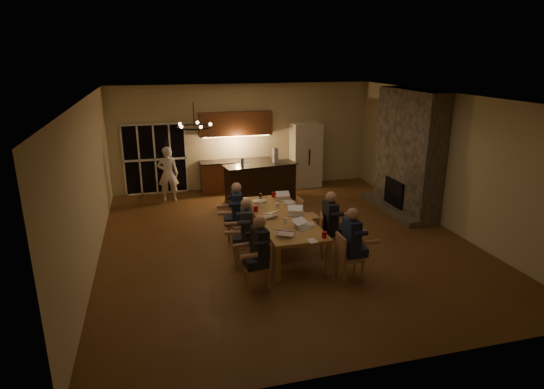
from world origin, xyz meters
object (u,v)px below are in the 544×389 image
Objects in this scene: plate_far at (290,202)px; chair_left_far at (240,224)px; laptop_c at (268,212)px; redcup_far at (273,195)px; person_right_mid at (330,224)px; mug_front at (285,220)px; chair_left_near at (257,265)px; plate_left at (283,232)px; laptop_d at (295,210)px; bar_blender at (275,155)px; laptop_e at (259,196)px; bar_island at (260,183)px; plate_near at (308,224)px; laptop_b at (304,223)px; redcup_mid at (256,209)px; dining_table at (282,232)px; standing_person at (168,174)px; person_left_mid at (247,232)px; person_right_near at (351,243)px; person_left_far at (237,213)px; bar_bottle at (242,162)px; can_silver at (296,225)px; laptop_a at (286,229)px; mug_back at (260,204)px; laptop_f at (284,196)px; person_left_near at (260,253)px; mug_mid at (277,205)px; chandelier at (194,127)px; refrigerator at (306,155)px; chair_right_far at (308,216)px; chair_right_near at (350,257)px; chair_right_mid at (331,235)px; chair_left_mid at (245,244)px; redcup_near at (324,235)px; can_cola at (260,196)px.

chair_left_far is at bearing -167.21° from plate_far.
laptop_c is 1.39m from redcup_far.
mug_front is (-0.94, 0.14, 0.11)m from person_right_mid.
plate_left is at bearing 133.90° from chair_left_near.
laptop_d is 3.57m from bar_blender.
bar_island is at bearing -106.15° from laptop_e.
laptop_b is at bearing -130.65° from plate_near.
redcup_mid is (0.35, -0.11, 0.37)m from chair_left_far.
dining_table is 4.62m from standing_person.
laptop_d is at bearing 51.56° from person_right_mid.
chair_left_near is at bearing 7.10° from person_left_mid.
person_right_near and person_left_far have the same top height.
can_silver is at bearing -86.07° from bar_bottle.
laptop_a is 1.75m from mug_back.
plate_left is 0.82× the size of plate_far.
can_silver is at bearing -76.01° from mug_back.
laptop_f is 0.34m from redcup_far.
person_left_near is 2.34m from mug_mid.
dining_table is 3.36m from bar_bottle.
bar_island is at bearing 95.75° from laptop_f.
chandelier is (-0.89, 0.32, 2.06)m from person_left_mid.
laptop_a is at bearing 124.72° from person_left_near.
refrigerator reaches higher than chair_right_far.
chair_right_near is 2.19× the size of bar_blender.
mug_back is (-2.39, -3.83, -0.20)m from refrigerator.
refrigerator is 7.72× the size of plate_near.
person_right_near is at bearing 110.26° from laptop_e.
redcup_mid is 1.00× the size of can_silver.
dining_table is at bearing -86.39° from bar_bottle.
chair_right_mid reaches higher than can_silver.
refrigerator is 2.25× the size of chair_left_mid.
chair_left_near is 1.97m from laptop_d.
plate_near is at bearing -81.64° from bar_bottle.
person_right_near reaches higher than laptop_e.
standing_person is at bearing 157.43° from bar_island.
person_left_near is at bearing 88.97° from person_right_near.
plate_near is (-0.53, -0.07, 0.31)m from chair_right_mid.
redcup_far is at bearing 135.95° from standing_person.
laptop_e is at bearing 160.64° from person_left_near.
person_right_mid is (1.80, 0.04, 0.24)m from chair_left_mid.
redcup_near is at bearing 167.04° from chair_right_far.
laptop_f is 2.52m from bar_blender.
person_right_mid is 2.09m from person_left_far.
mug_front is 0.25× the size of bar_blender.
laptop_a is (0.66, -0.48, 0.17)m from person_left_mid.
chair_left_near is at bearing 4.34° from person_left_far.
chair_left_far is 2.78× the size of laptop_c.
mug_front is (-0.94, 1.19, 0.11)m from person_right_near.
person_left_mid reaches higher than chair_right_far.
redcup_near is 1.00× the size of can_cola.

